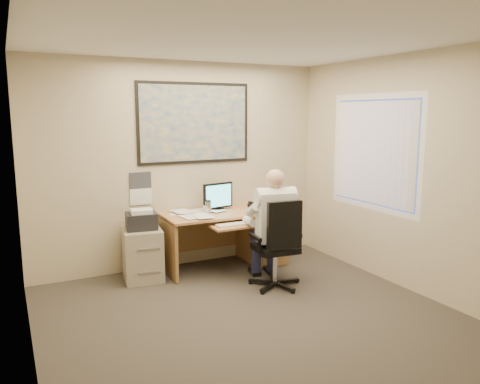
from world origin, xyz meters
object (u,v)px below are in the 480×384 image
desk (245,231)px  person (274,228)px  office_chair (278,262)px  filing_cabinet (142,249)px

desk → person: size_ratio=1.15×
office_chair → person: person is taller
office_chair → filing_cabinet: bearing=148.2°
filing_cabinet → person: bearing=-27.1°
filing_cabinet → office_chair: size_ratio=0.83×
office_chair → person: size_ratio=0.76×
office_chair → person: 0.39m
filing_cabinet → person: (1.33, -0.93, 0.32)m
desk → filing_cabinet: 1.42m
office_chair → person: bearing=98.8°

